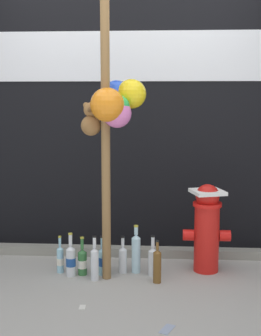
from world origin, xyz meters
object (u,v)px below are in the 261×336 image
bottle_1 (60,259)px  bottle_5 (153,260)px  bottle_2 (136,252)px  bottle_3 (71,260)px  fire_hydrant (207,226)px  bottle_4 (95,263)px  bottle_6 (82,262)px  memorial_post (112,80)px  bottle_8 (123,258)px  bottle_0 (103,260)px  bottle_7 (157,265)px

bottle_1 → bottle_5: size_ratio=0.92×
bottle_2 → bottle_3: size_ratio=1.12×
fire_hydrant → bottle_4: 0.98m
bottle_4 → bottle_6: 0.17m
memorial_post → bottle_1: memorial_post is taller
fire_hydrant → bottle_4: size_ratio=2.03×
bottle_8 → memorial_post: bearing=-118.2°
memorial_post → bottle_8: (0.07, 0.13, -1.47)m
bottle_0 → bottle_2: (0.27, 0.07, 0.05)m
bottle_3 → bottle_5: size_ratio=1.06×
bottle_2 → bottle_7: 0.28m
bottle_4 → bottle_8: (0.21, 0.18, -0.02)m
bottle_8 → bottle_2: bearing=6.8°
bottle_2 → bottle_7: bearing=-50.0°
bottle_8 → bottle_3: bearing=-166.5°
bottle_1 → bottle_0: bearing=-3.4°
fire_hydrant → bottle_6: bearing=-171.2°
bottle_8 → bottle_4: bearing=-139.5°
bottle_4 → bottle_8: 0.28m
bottle_3 → bottle_7: bottle_3 is taller
bottle_1 → memorial_post: bearing=-11.6°
bottle_0 → bottle_7: size_ratio=0.95×
bottle_3 → bottle_5: 0.67m
bottle_5 → bottle_0: bearing=-179.3°
fire_hydrant → bottle_0: (-0.86, -0.14, -0.27)m
bottle_6 → memorial_post: bearing=-12.1°
fire_hydrant → bottle_1: bearing=-174.3°
bottle_4 → bottle_8: bottle_4 is taller
memorial_post → bottle_7: bearing=-11.8°
bottle_0 → bottle_4: bottle_4 is taller
bottle_8 → fire_hydrant: bearing=7.3°
fire_hydrant → bottle_1: (-1.23, -0.12, -0.28)m
memorial_post → bottle_8: size_ratio=9.20×
bottle_5 → bottle_8: bearing=169.0°
bottle_2 → bottle_7: size_ratio=1.17×
bottle_3 → bottle_7: 0.72m
bottle_1 → bottle_8: (0.52, 0.03, 0.01)m
memorial_post → bottle_1: size_ratio=9.19×
bottle_5 → bottle_7: size_ratio=0.98×
bottle_5 → bottle_6: (-0.58, -0.02, -0.02)m
bottle_1 → bottle_2: bearing=4.1°
bottle_0 → bottle_3: (-0.26, -0.05, 0.01)m
memorial_post → bottle_6: 1.50m
bottle_5 → bottle_2: bearing=156.3°
bottle_1 → bottle_2: bottle_2 is taller
bottle_1 → bottle_4: 0.35m
fire_hydrant → bottle_5: 0.54m
bottle_4 → bottle_7: (0.50, -0.02, -0.00)m
fire_hydrant → bottle_5: size_ratio=2.19×
memorial_post → bottle_8: 1.48m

